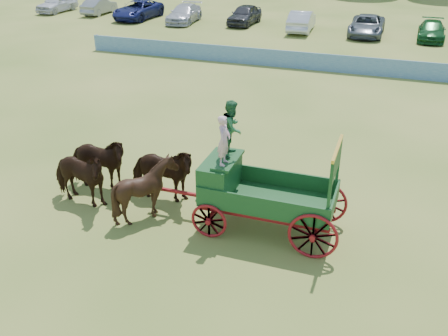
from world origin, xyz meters
TOP-DOWN VIEW (x-y plane):
  - ground at (0.00, 0.00)m, footprint 160.00×160.00m
  - horse_lead_left at (-2.98, -0.29)m, footprint 2.40×1.28m
  - horse_lead_right at (-2.98, 0.81)m, footprint 2.38×1.22m
  - horse_wheel_left at (-0.58, -0.29)m, footprint 2.02×1.86m
  - horse_wheel_right at (-0.58, 0.81)m, footprint 2.36×1.17m
  - farm_dray at (2.38, 0.30)m, footprint 6.00×2.00m
  - sponsor_banner at (-1.00, 18.00)m, footprint 26.00×0.08m
  - parked_cars at (-7.21, 29.75)m, footprint 41.14×6.52m

SIDE VIEW (x-z plane):
  - ground at x=0.00m, z-range 0.00..0.00m
  - sponsor_banner at x=-1.00m, z-range 0.00..1.05m
  - parked_cars at x=-7.21m, z-range -0.04..1.60m
  - horse_lead_left at x=-2.98m, z-range 0.00..1.95m
  - horse_lead_right at x=-2.98m, z-range 0.00..1.95m
  - horse_wheel_right at x=-0.58m, z-range 0.00..1.95m
  - horse_wheel_left at x=-0.58m, z-range 0.00..1.95m
  - farm_dray at x=2.38m, z-range -0.24..3.56m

